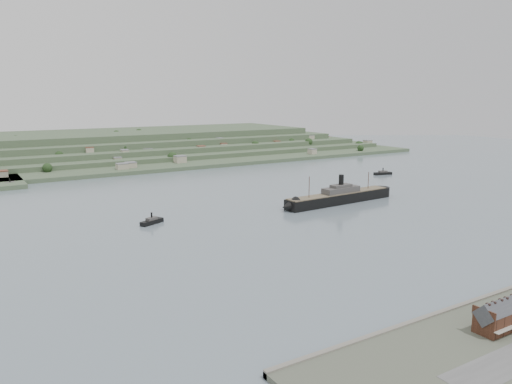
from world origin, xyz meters
TOP-DOWN VIEW (x-y plane):
  - ground at (0.00, 0.00)m, footprint 1400.00×1400.00m
  - far_peninsula at (27.91, 393.10)m, footprint 760.00×309.00m
  - steamship at (61.67, 19.39)m, footprint 106.92×17.97m
  - tugboat at (-76.09, 34.70)m, footprint 16.96×11.04m
  - ferry_west at (-136.90, 225.00)m, footprint 19.61×12.18m
  - ferry_east at (192.41, 99.23)m, footprint 19.43×9.59m

SIDE VIEW (x-z plane):
  - ground at x=0.00m, z-range 0.00..0.00m
  - ferry_east at x=192.41m, z-range -1.82..5.20m
  - ferry_west at x=-136.90m, z-range -1.85..5.29m
  - tugboat at x=-76.09m, z-range -1.92..5.57m
  - steamship at x=61.67m, z-range -8.08..17.55m
  - far_peninsula at x=27.91m, z-range -3.12..26.88m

